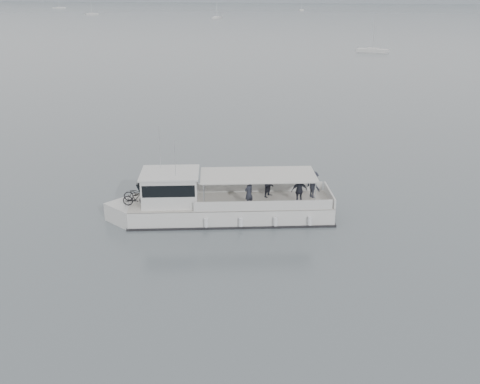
# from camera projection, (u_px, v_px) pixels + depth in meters

# --- Properties ---
(ground) EXTENTS (1400.00, 1400.00, 0.00)m
(ground) POSITION_uv_depth(u_px,v_px,m) (217.00, 220.00, 29.39)
(ground) COLOR slate
(ground) RESTS_ON ground
(tour_boat) EXTENTS (12.38, 6.34, 5.25)m
(tour_boat) POSITION_uv_depth(u_px,v_px,m) (211.00, 204.00, 29.33)
(tour_boat) COLOR silver
(tour_boat) RESTS_ON ground
(moored_fleet) EXTENTS (407.18, 356.13, 10.15)m
(moored_fleet) POSITION_uv_depth(u_px,v_px,m) (304.00, 19.00, 223.20)
(moored_fleet) COLOR silver
(moored_fleet) RESTS_ON ground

